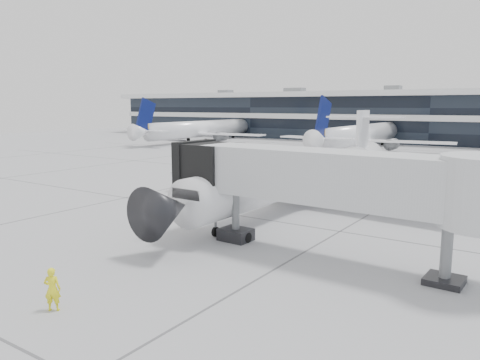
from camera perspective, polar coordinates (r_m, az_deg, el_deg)
The scene contains 9 objects.
ground at distance 35.93m, azimuth -2.90°, elevation -3.92°, with size 220.00×220.00×0.00m, color #9A9A9C.
terminal at distance 112.02m, azimuth 23.27°, elevation 6.81°, with size 170.00×22.00×10.00m, color black.
bg_jet_left at distance 106.35m, azimuth -4.58°, elevation 4.74°, with size 32.00×40.00×9.60m, color white, non-canonical shape.
bg_jet_center at distance 88.29m, azimuth 14.62°, elevation 3.57°, with size 32.00×40.00×9.60m, color white, non-canonical shape.
regional_jet at distance 38.18m, azimuth 7.53°, elevation 0.74°, with size 26.32×32.76×7.58m.
jet_bridge at distance 24.29m, azimuth 12.43°, elevation 0.06°, with size 18.66×4.28×6.00m.
ramp_worker at distance 20.43m, azimuth -21.91°, elevation -12.24°, with size 0.65×0.43×1.78m, color #FFF71A.
traffic_cone at distance 48.92m, azimuth -6.12°, elevation -0.18°, with size 0.42×0.42×0.49m.
far_tug at distance 63.67m, azimuth 1.96°, elevation 2.46°, with size 1.54×2.53×1.59m.
Camera 1 is at (21.01, -27.99, 8.11)m, focal length 35.00 mm.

